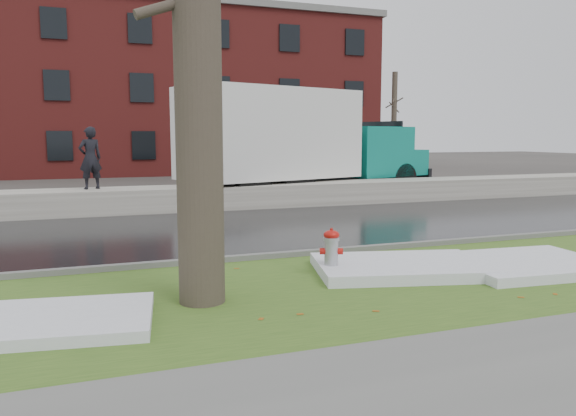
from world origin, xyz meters
name	(u,v)px	position (x,y,z in m)	size (l,w,h in m)	color
ground	(304,271)	(0.00, 0.00, 0.00)	(120.00, 120.00, 0.00)	#47423D
verge	(335,288)	(0.00, -1.25, 0.02)	(60.00, 4.50, 0.04)	#34531B
sidewalk	(511,392)	(0.00, -5.00, 0.03)	(60.00, 3.00, 0.05)	slate
road	(237,230)	(0.00, 4.50, 0.01)	(60.00, 7.00, 0.03)	black
parking_lot	(180,196)	(0.00, 13.00, 0.01)	(60.00, 9.00, 0.03)	slate
curb	(285,255)	(0.00, 1.00, 0.07)	(60.00, 0.15, 0.14)	slate
snowbank	(202,198)	(0.00, 8.70, 0.38)	(60.00, 1.60, 0.75)	#B7B3A7
brick_building	(166,96)	(2.00, 30.00, 5.00)	(26.00, 12.00, 10.00)	maroon
bg_tree_center	(33,118)	(-6.00, 26.00, 3.33)	(1.40, 1.62, 6.50)	brown
bg_tree_right	(394,121)	(16.00, 24.00, 3.33)	(1.40, 1.62, 6.50)	brown
fire_hydrant	(331,250)	(0.23, -0.60, 0.46)	(0.39, 0.37, 0.79)	#9E9FA6
tree	(196,5)	(-2.05, -1.32, 4.01)	(1.64, 1.94, 7.88)	brown
box_truck	(298,142)	(3.87, 10.32, 2.09)	(11.87, 5.47, 3.95)	black
worker	(90,158)	(-3.30, 8.83, 1.67)	(0.67, 0.44, 1.84)	black
snow_patch_near	(526,264)	(3.60, -1.33, 0.12)	(2.60, 2.00, 0.16)	silver
snow_patch_far	(58,321)	(-3.89, -1.73, 0.11)	(2.20, 1.60, 0.14)	silver
snow_patch_side	(400,267)	(1.42, -0.80, 0.13)	(2.80, 1.80, 0.18)	silver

